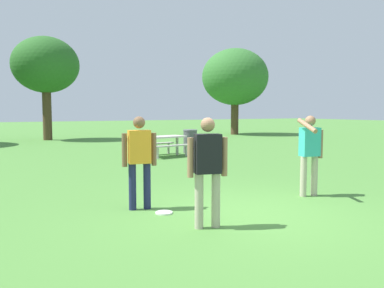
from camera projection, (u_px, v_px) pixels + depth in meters
ground_plane at (240, 215)px, 6.53m from camera, size 120.00×120.00×0.00m
person_thrower at (139, 156)px, 6.83m from camera, size 0.60×0.29×1.64m
person_catcher at (310, 149)px, 7.89m from camera, size 0.71×0.65×1.64m
person_bystander at (208, 165)px, 5.73m from camera, size 0.59×0.31×1.64m
frisbee at (164, 213)px, 6.62m from camera, size 0.29×0.29×0.03m
picnic_table_near at (163, 141)px, 14.90m from camera, size 1.92×1.70×0.77m
trash_can_beside_table at (190, 141)px, 16.10m from camera, size 0.59×0.59×0.96m
tree_broad_center at (46, 66)px, 22.78m from camera, size 3.84×3.84×6.04m
tree_far_right at (235, 77)px, 28.17m from camera, size 4.77×4.77×6.19m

